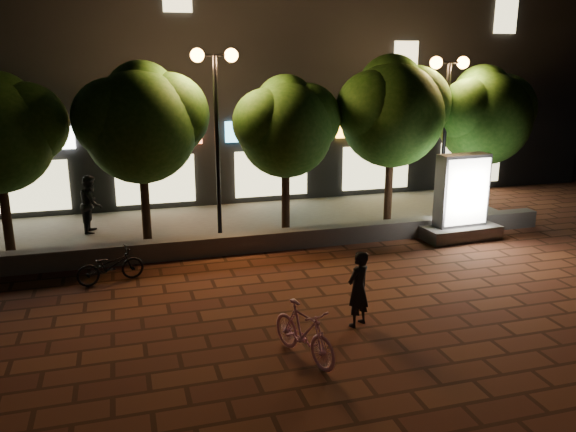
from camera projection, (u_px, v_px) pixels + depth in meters
name	position (u px, v px, depth m)	size (l,w,h in m)	color
ground	(334.00, 306.00, 12.09)	(80.00, 80.00, 0.00)	brown
retaining_wall	(282.00, 239.00, 15.73)	(16.00, 0.45, 0.50)	slate
sidewalk	(261.00, 223.00, 18.10)	(16.00, 5.00, 0.08)	slate
building_block	(220.00, 59.00, 22.81)	(28.00, 8.12, 11.30)	black
tree_left	(142.00, 119.00, 15.31)	(3.60, 3.00, 4.89)	black
tree_mid	(287.00, 123.00, 16.45)	(3.24, 2.70, 4.50)	black
tree_right	(393.00, 108.00, 17.26)	(3.72, 3.10, 5.07)	black
tree_far_right	(485.00, 112.00, 18.17)	(3.48, 2.90, 4.76)	black
street_lamp_left	(216.00, 96.00, 15.44)	(1.26, 0.36, 5.18)	black
street_lamp_right	(447.00, 97.00, 17.37)	(1.26, 0.36, 4.98)	black
ad_kiosk	(461.00, 205.00, 16.46)	(2.31, 1.25, 2.43)	slate
scooter_pink	(304.00, 332.00, 9.85)	(0.47, 1.65, 0.99)	pink
rider	(358.00, 289.00, 11.03)	(0.55, 0.36, 1.50)	black
scooter_parked	(110.00, 266.00, 13.28)	(0.53, 1.52, 0.80)	black
pedestrian	(91.00, 204.00, 16.80)	(0.82, 0.64, 1.68)	black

